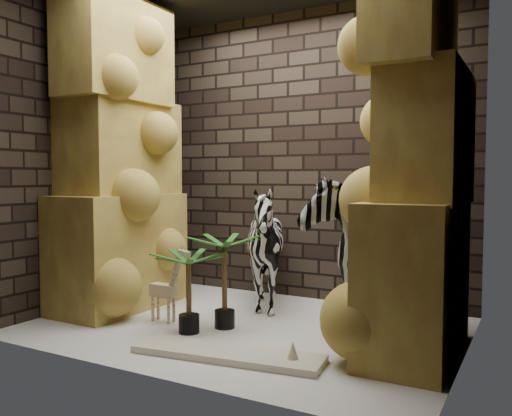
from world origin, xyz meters
The scene contains 13 objects.
floor centered at (0.00, 0.00, 0.00)m, with size 3.50×3.50×0.00m, color silver.
wall_back centered at (0.00, 1.25, 1.50)m, with size 3.50×3.50×0.00m, color black.
wall_front centered at (0.00, -1.25, 1.50)m, with size 3.50×3.50×0.00m, color black.
wall_left centered at (-1.75, 0.00, 1.50)m, with size 3.00×3.00×0.00m, color black.
wall_right centered at (1.75, 0.00, 1.50)m, with size 3.00×3.00×0.00m, color black.
rock_pillar_left centered at (-1.40, 0.00, 1.50)m, with size 0.68×1.30×3.00m, color gold, non-canonical shape.
rock_pillar_right centered at (1.42, 0.00, 1.50)m, with size 0.58×1.25×3.00m, color gold, non-canonical shape.
zebra_right centered at (0.76, 0.48, 0.75)m, with size 0.69×1.27×1.51m, color white.
zebra_left centered at (-0.08, 0.56, 0.53)m, with size 0.95×1.17×1.06m, color white.
giraffe_toy centered at (-0.70, -0.20, 0.35)m, with size 0.36×0.12×0.70m, color beige, non-canonical shape.
palm_front centered at (-0.12, -0.11, 0.40)m, with size 0.36×0.36×0.79m, color #255620, non-canonical shape.
palm_back centered at (-0.30, -0.37, 0.34)m, with size 0.36×0.36×0.68m, color #255620, non-canonical shape.
surfboard centered at (0.28, -0.71, 0.03)m, with size 1.38×0.34×0.05m, color beige.
Camera 1 is at (2.20, -3.77, 1.26)m, focal length 36.58 mm.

